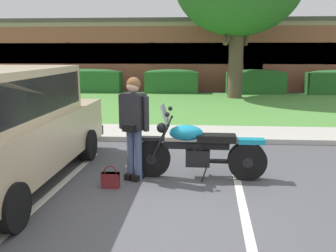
% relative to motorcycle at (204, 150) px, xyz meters
% --- Properties ---
extents(ground_plane, '(140.00, 140.00, 0.00)m').
position_rel_motorcycle_xyz_m(ground_plane, '(-0.54, -1.10, -0.49)').
color(ground_plane, '#4C4C51').
extents(curb_strip, '(60.00, 0.20, 0.12)m').
position_rel_motorcycle_xyz_m(curb_strip, '(-0.54, 2.46, -0.43)').
color(curb_strip, '#B7B2A8').
rests_on(curb_strip, ground).
extents(concrete_walk, '(60.00, 1.50, 0.08)m').
position_rel_motorcycle_xyz_m(concrete_walk, '(-0.54, 3.31, -0.45)').
color(concrete_walk, '#B7B2A8').
rests_on(concrete_walk, ground).
extents(grass_lawn, '(60.00, 8.30, 0.06)m').
position_rel_motorcycle_xyz_m(grass_lawn, '(-0.54, 8.21, -0.46)').
color(grass_lawn, '#518E3D').
rests_on(grass_lawn, ground).
extents(stall_stripe_0, '(0.30, 4.40, 0.01)m').
position_rel_motorcycle_xyz_m(stall_stripe_0, '(-2.31, -0.90, -0.49)').
color(stall_stripe_0, silver).
rests_on(stall_stripe_0, ground).
extents(stall_stripe_1, '(0.30, 4.40, 0.01)m').
position_rel_motorcycle_xyz_m(stall_stripe_1, '(0.53, -0.90, -0.49)').
color(stall_stripe_1, silver).
rests_on(stall_stripe_1, ground).
extents(motorcycle, '(2.24, 0.82, 1.26)m').
position_rel_motorcycle_xyz_m(motorcycle, '(0.00, 0.00, 0.00)').
color(motorcycle, black).
rests_on(motorcycle, ground).
extents(rider_person, '(0.53, 0.39, 1.70)m').
position_rel_motorcycle_xyz_m(rider_person, '(-1.15, -0.13, 0.50)').
color(rider_person, black).
rests_on(rider_person, ground).
extents(handbag, '(0.28, 0.13, 0.36)m').
position_rel_motorcycle_xyz_m(handbag, '(-1.47, -0.55, -0.34)').
color(handbag, maroon).
rests_on(handbag, ground).
extents(hedge_left, '(3.17, 0.90, 1.24)m').
position_rel_motorcycle_xyz_m(hedge_left, '(-5.51, 12.30, 0.16)').
color(hedge_left, '#286028').
rests_on(hedge_left, ground).
extents(hedge_center_left, '(2.65, 0.90, 1.24)m').
position_rel_motorcycle_xyz_m(hedge_center_left, '(-1.34, 12.30, 0.16)').
color(hedge_center_left, '#286028').
rests_on(hedge_center_left, ground).
extents(hedge_center_right, '(2.86, 0.90, 1.24)m').
position_rel_motorcycle_xyz_m(hedge_center_right, '(2.83, 12.30, 0.16)').
color(hedge_center_right, '#286028').
rests_on(hedge_center_right, ground).
extents(brick_building, '(26.90, 9.86, 3.84)m').
position_rel_motorcycle_xyz_m(brick_building, '(-2.45, 18.37, 1.43)').
color(brick_building, '#93513D').
rests_on(brick_building, ground).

